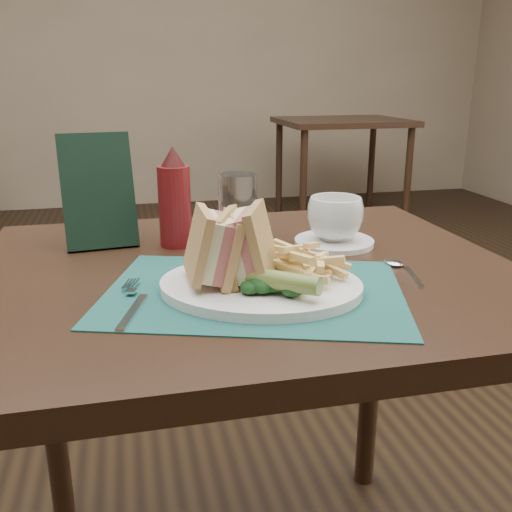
{
  "coord_description": "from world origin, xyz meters",
  "views": [
    {
      "loc": [
        -0.19,
        -1.39,
        1.06
      ],
      "look_at": [
        -0.01,
        -0.59,
        0.8
      ],
      "focal_mm": 40.0,
      "sensor_mm": 36.0,
      "label": 1
    }
  ],
  "objects_px": {
    "plate": "(261,286)",
    "check_presenter": "(98,191)",
    "table_main": "(249,455)",
    "drinking_glass": "(238,208)",
    "sandwich_half_b": "(233,243)",
    "saucer": "(334,242)",
    "placemat": "(254,291)",
    "coffee_cup": "(335,218)",
    "ketchup_bottle": "(174,197)",
    "sandwich_half_a": "(198,247)",
    "table_bg_right": "(340,170)"
  },
  "relations": [
    {
      "from": "sandwich_half_b",
      "to": "coffee_cup",
      "type": "height_order",
      "value": "sandwich_half_b"
    },
    {
      "from": "sandwich_half_a",
      "to": "drinking_glass",
      "type": "height_order",
      "value": "drinking_glass"
    },
    {
      "from": "ketchup_bottle",
      "to": "check_presenter",
      "type": "relative_size",
      "value": 0.87
    },
    {
      "from": "placemat",
      "to": "coffee_cup",
      "type": "height_order",
      "value": "coffee_cup"
    },
    {
      "from": "saucer",
      "to": "table_main",
      "type": "bearing_deg",
      "value": -154.19
    },
    {
      "from": "table_main",
      "to": "saucer",
      "type": "distance_m",
      "value": 0.43
    },
    {
      "from": "drinking_glass",
      "to": "ketchup_bottle",
      "type": "distance_m",
      "value": 0.12
    },
    {
      "from": "saucer",
      "to": "coffee_cup",
      "type": "distance_m",
      "value": 0.05
    },
    {
      "from": "table_main",
      "to": "check_presenter",
      "type": "xyz_separation_m",
      "value": [
        -0.24,
        0.19,
        0.48
      ]
    },
    {
      "from": "table_main",
      "to": "coffee_cup",
      "type": "xyz_separation_m",
      "value": [
        0.19,
        0.09,
        0.43
      ]
    },
    {
      "from": "plate",
      "to": "table_bg_right",
      "type": "bearing_deg",
      "value": 87.22
    },
    {
      "from": "plate",
      "to": "check_presenter",
      "type": "height_order",
      "value": "check_presenter"
    },
    {
      "from": "coffee_cup",
      "to": "ketchup_bottle",
      "type": "bearing_deg",
      "value": 168.01
    },
    {
      "from": "placemat",
      "to": "saucer",
      "type": "height_order",
      "value": "saucer"
    },
    {
      "from": "table_bg_right",
      "to": "check_presenter",
      "type": "height_order",
      "value": "check_presenter"
    },
    {
      "from": "table_main",
      "to": "drinking_glass",
      "type": "height_order",
      "value": "drinking_glass"
    },
    {
      "from": "saucer",
      "to": "coffee_cup",
      "type": "bearing_deg",
      "value": 0.0
    },
    {
      "from": "table_bg_right",
      "to": "sandwich_half_a",
      "type": "distance_m",
      "value": 3.57
    },
    {
      "from": "drinking_glass",
      "to": "placemat",
      "type": "bearing_deg",
      "value": -96.4
    },
    {
      "from": "sandwich_half_a",
      "to": "ketchup_bottle",
      "type": "xyz_separation_m",
      "value": [
        -0.01,
        0.26,
        0.02
      ]
    },
    {
      "from": "sandwich_half_b",
      "to": "coffee_cup",
      "type": "bearing_deg",
      "value": 62.06
    },
    {
      "from": "table_main",
      "to": "check_presenter",
      "type": "height_order",
      "value": "check_presenter"
    },
    {
      "from": "placemat",
      "to": "sandwich_half_b",
      "type": "relative_size",
      "value": 3.87
    },
    {
      "from": "placemat",
      "to": "saucer",
      "type": "bearing_deg",
      "value": 45.67
    },
    {
      "from": "table_main",
      "to": "drinking_glass",
      "type": "bearing_deg",
      "value": 84.81
    },
    {
      "from": "sandwich_half_a",
      "to": "sandwich_half_b",
      "type": "height_order",
      "value": "sandwich_half_b"
    },
    {
      "from": "placemat",
      "to": "ketchup_bottle",
      "type": "bearing_deg",
      "value": 108.16
    },
    {
      "from": "drinking_glass",
      "to": "check_presenter",
      "type": "relative_size",
      "value": 0.61
    },
    {
      "from": "sandwich_half_a",
      "to": "ketchup_bottle",
      "type": "bearing_deg",
      "value": 91.98
    },
    {
      "from": "plate",
      "to": "drinking_glass",
      "type": "height_order",
      "value": "drinking_glass"
    },
    {
      "from": "sandwich_half_b",
      "to": "saucer",
      "type": "distance_m",
      "value": 0.31
    },
    {
      "from": "placemat",
      "to": "drinking_glass",
      "type": "height_order",
      "value": "drinking_glass"
    },
    {
      "from": "sandwich_half_a",
      "to": "coffee_cup",
      "type": "distance_m",
      "value": 0.35
    },
    {
      "from": "table_bg_right",
      "to": "drinking_glass",
      "type": "bearing_deg",
      "value": -114.89
    },
    {
      "from": "table_bg_right",
      "to": "sandwich_half_b",
      "type": "bearing_deg",
      "value": -113.97
    },
    {
      "from": "sandwich_half_a",
      "to": "saucer",
      "type": "distance_m",
      "value": 0.35
    },
    {
      "from": "plate",
      "to": "ketchup_bottle",
      "type": "distance_m",
      "value": 0.3
    },
    {
      "from": "table_bg_right",
      "to": "placemat",
      "type": "xyz_separation_m",
      "value": [
        -1.4,
        -3.23,
        0.38
      ]
    },
    {
      "from": "ketchup_bottle",
      "to": "check_presenter",
      "type": "bearing_deg",
      "value": 165.92
    },
    {
      "from": "table_main",
      "to": "plate",
      "type": "height_order",
      "value": "plate"
    },
    {
      "from": "drinking_glass",
      "to": "check_presenter",
      "type": "xyz_separation_m",
      "value": [
        -0.26,
        0.03,
        0.04
      ]
    },
    {
      "from": "drinking_glass",
      "to": "sandwich_half_a",
      "type": "bearing_deg",
      "value": -112.65
    },
    {
      "from": "table_bg_right",
      "to": "saucer",
      "type": "distance_m",
      "value": 3.27
    },
    {
      "from": "placemat",
      "to": "drinking_glass",
      "type": "xyz_separation_m",
      "value": [
        0.03,
        0.28,
        0.06
      ]
    },
    {
      "from": "table_bg_right",
      "to": "saucer",
      "type": "height_order",
      "value": "saucer"
    },
    {
      "from": "saucer",
      "to": "check_presenter",
      "type": "bearing_deg",
      "value": 167.34
    },
    {
      "from": "plate",
      "to": "sandwich_half_b",
      "type": "bearing_deg",
      "value": 173.04
    },
    {
      "from": "placemat",
      "to": "plate",
      "type": "distance_m",
      "value": 0.01
    },
    {
      "from": "sandwich_half_b",
      "to": "check_presenter",
      "type": "bearing_deg",
      "value": 146.97
    },
    {
      "from": "table_main",
      "to": "ketchup_bottle",
      "type": "relative_size",
      "value": 4.84
    }
  ]
}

